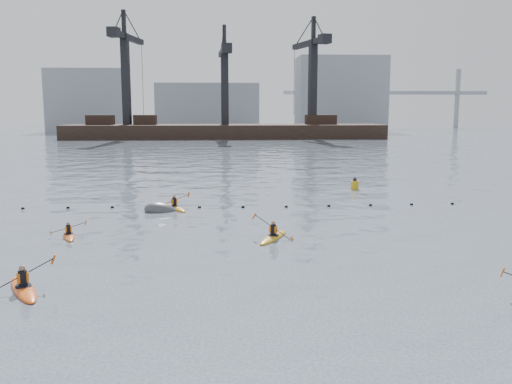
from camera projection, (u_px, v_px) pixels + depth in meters
The scene contains 10 objects.
ground at pixel (235, 351), 15.31m from camera, with size 400.00×400.00×0.00m, color #314048.
float_line at pixel (221, 207), 37.51m from camera, with size 33.24×0.73×0.24m.
barge_pier at pixel (224, 130), 123.52m from camera, with size 72.00×19.30×29.50m.
skyline at pixel (232, 100), 162.27m from camera, with size 141.00×28.00×22.00m.
kayaker_0 at pixel (23, 288), 20.34m from camera, with size 2.33×3.44×1.36m.
kayaker_2 at pixel (69, 235), 28.95m from camera, with size 1.85×2.86×0.95m.
kayaker_3 at pixel (273, 237), 28.50m from camera, with size 2.21×3.34×1.43m.
kayaker_5 at pixel (174, 207), 36.99m from camera, with size 2.20×3.31×1.18m.
mooring_buoy at pixel (161, 211), 36.12m from camera, with size 2.25×1.33×1.12m, color #3B3D40.
nav_buoy at pixel (355, 185), 45.79m from camera, with size 0.68×0.68×1.23m.
Camera 1 is at (-0.26, -14.45, 6.79)m, focal length 38.00 mm.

